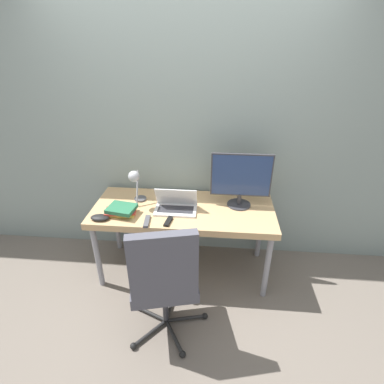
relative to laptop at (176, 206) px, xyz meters
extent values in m
plane|color=#70665B|center=(0.06, -0.29, -0.76)|extent=(12.00, 12.00, 0.00)
cube|color=gray|center=(0.06, 0.44, 0.54)|extent=(8.00, 0.05, 2.60)
cube|color=tan|center=(0.06, 0.04, -0.07)|extent=(1.61, 0.66, 0.06)
cylinder|color=gray|center=(-0.68, -0.23, -0.43)|extent=(0.05, 0.05, 0.65)
cylinder|color=gray|center=(0.80, -0.23, -0.43)|extent=(0.05, 0.05, 0.65)
cylinder|color=gray|center=(-0.68, 0.32, -0.43)|extent=(0.05, 0.05, 0.65)
cylinder|color=gray|center=(0.80, 0.32, -0.43)|extent=(0.05, 0.05, 0.65)
cube|color=silver|center=(0.00, -0.02, -0.03)|extent=(0.36, 0.20, 0.02)
cube|color=#2D2D33|center=(0.00, -0.02, -0.02)|extent=(0.31, 0.12, 0.00)
cube|color=silver|center=(0.00, 0.04, 0.07)|extent=(0.36, 0.10, 0.19)
cube|color=silver|center=(0.00, 0.04, 0.07)|extent=(0.33, 0.08, 0.16)
cylinder|color=#333338|center=(0.55, 0.13, -0.04)|extent=(0.21, 0.21, 0.01)
cylinder|color=#333338|center=(0.55, 0.13, 0.02)|extent=(0.04, 0.04, 0.10)
cube|color=#333338|center=(0.55, 0.14, 0.25)|extent=(0.52, 0.02, 0.39)
cube|color=navy|center=(0.55, 0.13, 0.25)|extent=(0.50, 0.00, 0.37)
cylinder|color=#4C4C51|center=(-0.35, 0.15, -0.04)|extent=(0.11, 0.11, 0.02)
cylinder|color=#99999E|center=(-0.35, 0.09, 0.11)|extent=(0.02, 0.15, 0.29)
sphere|color=#B2B2B7|center=(-0.35, 0.02, 0.26)|extent=(0.10, 0.10, 0.10)
sphere|color=black|center=(0.30, -0.53, -0.73)|extent=(0.05, 0.05, 0.05)
cylinder|color=black|center=(0.14, -0.56, -0.73)|extent=(0.32, 0.10, 0.03)
sphere|color=black|center=(0.01, -0.28, -0.73)|extent=(0.05, 0.05, 0.05)
cylinder|color=black|center=(0.00, -0.44, -0.73)|extent=(0.05, 0.32, 0.03)
sphere|color=black|center=(-0.31, -0.48, -0.73)|extent=(0.05, 0.05, 0.05)
cylinder|color=black|center=(-0.16, -0.54, -0.73)|extent=(0.30, 0.15, 0.03)
sphere|color=black|center=(-0.22, -0.84, -0.73)|extent=(0.05, 0.05, 0.05)
cylinder|color=black|center=(-0.12, -0.72, -0.73)|extent=(0.23, 0.26, 0.03)
sphere|color=black|center=(0.15, -0.87, -0.73)|extent=(0.05, 0.05, 0.05)
cylinder|color=black|center=(0.07, -0.74, -0.73)|extent=(0.19, 0.29, 0.03)
cylinder|color=#2D2D33|center=(-0.01, -0.60, -0.51)|extent=(0.04, 0.04, 0.39)
cube|color=#4C4C56|center=(-0.01, -0.60, -0.27)|extent=(0.56, 0.55, 0.09)
cube|color=#4C4C56|center=(0.03, -0.79, 0.02)|extent=(0.45, 0.17, 0.49)
cube|color=gold|center=(-0.44, -0.11, -0.03)|extent=(0.22, 0.13, 0.03)
cube|color=#B2382D|center=(-0.46, -0.11, -0.01)|extent=(0.28, 0.18, 0.02)
cube|color=#286B47|center=(-0.45, -0.12, 0.02)|extent=(0.26, 0.22, 0.03)
cube|color=black|center=(-0.04, -0.20, -0.03)|extent=(0.06, 0.14, 0.02)
cube|color=#4C4C51|center=(-0.21, -0.21, -0.03)|extent=(0.05, 0.17, 0.02)
ellipsoid|color=black|center=(-0.61, -0.21, -0.02)|extent=(0.16, 0.09, 0.04)
camera|label=1|loc=(0.34, -2.21, 1.34)|focal=28.00mm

